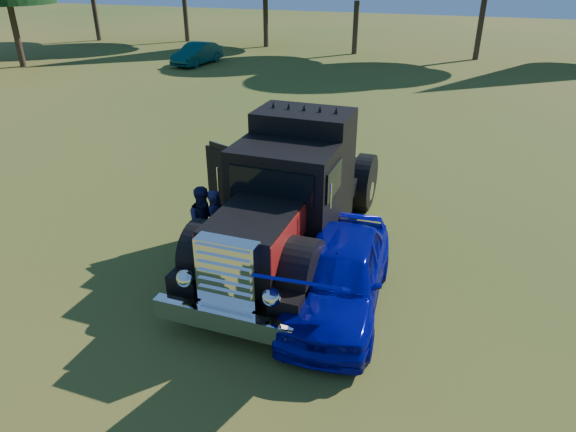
{
  "coord_description": "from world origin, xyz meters",
  "views": [
    {
      "loc": [
        4.22,
        -6.79,
        5.87
      ],
      "look_at": [
        1.21,
        1.54,
        1.43
      ],
      "focal_mm": 32.0,
      "sensor_mm": 36.0,
      "label": 1
    }
  ],
  "objects_px": {
    "spectator_far": "(205,223)",
    "distant_teal_car": "(197,54)",
    "diamond_t_truck": "(290,200)",
    "spectator_near": "(217,225)",
    "hotrod_coupe": "(339,274)"
  },
  "relations": [
    {
      "from": "diamond_t_truck",
      "to": "spectator_near",
      "type": "distance_m",
      "value": 1.64
    },
    {
      "from": "hotrod_coupe",
      "to": "spectator_far",
      "type": "height_order",
      "value": "hotrod_coupe"
    },
    {
      "from": "spectator_far",
      "to": "distant_teal_car",
      "type": "relative_size",
      "value": 0.42
    },
    {
      "from": "diamond_t_truck",
      "to": "spectator_far",
      "type": "relative_size",
      "value": 4.35
    },
    {
      "from": "diamond_t_truck",
      "to": "hotrod_coupe",
      "type": "relative_size",
      "value": 1.66
    },
    {
      "from": "spectator_near",
      "to": "spectator_far",
      "type": "height_order",
      "value": "spectator_far"
    },
    {
      "from": "diamond_t_truck",
      "to": "spectator_far",
      "type": "distance_m",
      "value": 1.89
    },
    {
      "from": "spectator_far",
      "to": "distant_teal_car",
      "type": "xyz_separation_m",
      "value": [
        -11.49,
        20.47,
        -0.18
      ]
    },
    {
      "from": "hotrod_coupe",
      "to": "spectator_near",
      "type": "bearing_deg",
      "value": 163.7
    },
    {
      "from": "distant_teal_car",
      "to": "diamond_t_truck",
      "type": "bearing_deg",
      "value": -51.1
    },
    {
      "from": "hotrod_coupe",
      "to": "spectator_near",
      "type": "height_order",
      "value": "hotrod_coupe"
    },
    {
      "from": "diamond_t_truck",
      "to": "spectator_far",
      "type": "bearing_deg",
      "value": -155.0
    },
    {
      "from": "diamond_t_truck",
      "to": "hotrod_coupe",
      "type": "xyz_separation_m",
      "value": [
        1.51,
        -1.57,
        -0.58
      ]
    },
    {
      "from": "spectator_near",
      "to": "distant_teal_car",
      "type": "relative_size",
      "value": 0.41
    },
    {
      "from": "diamond_t_truck",
      "to": "distant_teal_car",
      "type": "relative_size",
      "value": 1.83
    }
  ]
}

